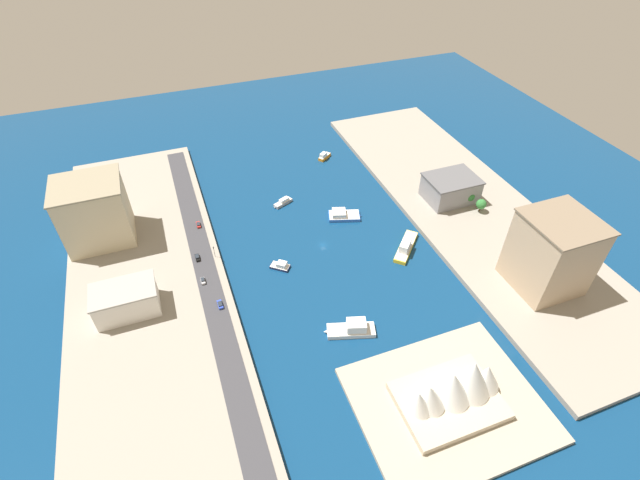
{
  "coord_description": "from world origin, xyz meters",
  "views": [
    {
      "loc": [
        62.91,
        164.88,
        156.82
      ],
      "look_at": [
        1.3,
        -0.89,
        2.95
      ],
      "focal_mm": 25.94,
      "sensor_mm": 36.0,
      "label": 1
    }
  ],
  "objects_px": {
    "patrol_launch_navy": "(281,266)",
    "yacht_sleek_gray": "(283,202)",
    "office_block_beige": "(95,212)",
    "suv_black": "(197,257)",
    "ferry_yellow_fast": "(406,246)",
    "hotel_broad_white": "(126,300)",
    "apartment_midrise_tan": "(552,253)",
    "ferry_white_commuter": "(353,329)",
    "hatchback_blue": "(220,304)",
    "water_taxi_orange": "(324,156)",
    "catamaran_blue": "(343,215)",
    "warehouse_low_gray": "(450,188)",
    "opera_landmark": "(456,389)",
    "pickup_red": "(198,225)",
    "traffic_light_waterfront": "(214,250)",
    "sedan_silver": "(203,281)"
  },
  "relations": [
    {
      "from": "warehouse_low_gray",
      "to": "hatchback_blue",
      "type": "distance_m",
      "value": 141.27
    },
    {
      "from": "yacht_sleek_gray",
      "to": "opera_landmark",
      "type": "distance_m",
      "value": 141.45
    },
    {
      "from": "yacht_sleek_gray",
      "to": "apartment_midrise_tan",
      "type": "xyz_separation_m",
      "value": [
        -91.95,
        102.17,
        19.51
      ]
    },
    {
      "from": "apartment_midrise_tan",
      "to": "yacht_sleek_gray",
      "type": "bearing_deg",
      "value": -48.02
    },
    {
      "from": "suv_black",
      "to": "yacht_sleek_gray",
      "type": "bearing_deg",
      "value": -148.95
    },
    {
      "from": "hatchback_blue",
      "to": "sedan_silver",
      "type": "bearing_deg",
      "value": -74.91
    },
    {
      "from": "suv_black",
      "to": "opera_landmark",
      "type": "distance_m",
      "value": 131.2
    },
    {
      "from": "suv_black",
      "to": "office_block_beige",
      "type": "bearing_deg",
      "value": -37.89
    },
    {
      "from": "ferry_white_commuter",
      "to": "patrol_launch_navy",
      "type": "bearing_deg",
      "value": -70.16
    },
    {
      "from": "ferry_yellow_fast",
      "to": "office_block_beige",
      "type": "height_order",
      "value": "office_block_beige"
    },
    {
      "from": "water_taxi_orange",
      "to": "pickup_red",
      "type": "height_order",
      "value": "pickup_red"
    },
    {
      "from": "patrol_launch_navy",
      "to": "yacht_sleek_gray",
      "type": "height_order",
      "value": "patrol_launch_navy"
    },
    {
      "from": "water_taxi_orange",
      "to": "sedan_silver",
      "type": "height_order",
      "value": "sedan_silver"
    },
    {
      "from": "office_block_beige",
      "to": "suv_black",
      "type": "height_order",
      "value": "office_block_beige"
    },
    {
      "from": "patrol_launch_navy",
      "to": "suv_black",
      "type": "bearing_deg",
      "value": -25.21
    },
    {
      "from": "water_taxi_orange",
      "to": "suv_black",
      "type": "bearing_deg",
      "value": 37.15
    },
    {
      "from": "water_taxi_orange",
      "to": "hotel_broad_white",
      "type": "xyz_separation_m",
      "value": [
        125.23,
        92.65,
        7.64
      ]
    },
    {
      "from": "office_block_beige",
      "to": "pickup_red",
      "type": "height_order",
      "value": "office_block_beige"
    },
    {
      "from": "hatchback_blue",
      "to": "pickup_red",
      "type": "relative_size",
      "value": 1.04
    },
    {
      "from": "ferry_yellow_fast",
      "to": "hatchback_blue",
      "type": "xyz_separation_m",
      "value": [
        95.1,
        6.99,
        1.53
      ]
    },
    {
      "from": "hotel_broad_white",
      "to": "opera_landmark",
      "type": "distance_m",
      "value": 137.05
    },
    {
      "from": "ferry_yellow_fast",
      "to": "warehouse_low_gray",
      "type": "bearing_deg",
      "value": -146.84
    },
    {
      "from": "sedan_silver",
      "to": "ferry_white_commuter",
      "type": "bearing_deg",
      "value": 138.18
    },
    {
      "from": "catamaran_blue",
      "to": "pickup_red",
      "type": "bearing_deg",
      "value": -12.22
    },
    {
      "from": "warehouse_low_gray",
      "to": "opera_landmark",
      "type": "bearing_deg",
      "value": 58.41
    },
    {
      "from": "yacht_sleek_gray",
      "to": "catamaran_blue",
      "type": "distance_m",
      "value": 35.53
    },
    {
      "from": "pickup_red",
      "to": "ferry_yellow_fast",
      "type": "bearing_deg",
      "value": 151.44
    },
    {
      "from": "apartment_midrise_tan",
      "to": "ferry_white_commuter",
      "type": "bearing_deg",
      "value": -3.42
    },
    {
      "from": "hatchback_blue",
      "to": "ferry_yellow_fast",
      "type": "bearing_deg",
      "value": -175.79
    },
    {
      "from": "water_taxi_orange",
      "to": "ferry_yellow_fast",
      "type": "height_order",
      "value": "ferry_yellow_fast"
    },
    {
      "from": "hatchback_blue",
      "to": "traffic_light_waterfront",
      "type": "height_order",
      "value": "traffic_light_waterfront"
    },
    {
      "from": "yacht_sleek_gray",
      "to": "opera_landmark",
      "type": "relative_size",
      "value": 0.33
    },
    {
      "from": "apartment_midrise_tan",
      "to": "hatchback_blue",
      "type": "xyz_separation_m",
      "value": [
        140.37,
        -36.72,
        -17.1
      ]
    },
    {
      "from": "yacht_sleek_gray",
      "to": "patrol_launch_navy",
      "type": "bearing_deg",
      "value": 71.81
    },
    {
      "from": "hotel_broad_white",
      "to": "office_block_beige",
      "type": "xyz_separation_m",
      "value": [
        9.38,
        -55.19,
        9.82
      ]
    },
    {
      "from": "hotel_broad_white",
      "to": "traffic_light_waterfront",
      "type": "distance_m",
      "value": 46.08
    },
    {
      "from": "catamaran_blue",
      "to": "hotel_broad_white",
      "type": "relative_size",
      "value": 0.71
    },
    {
      "from": "apartment_midrise_tan",
      "to": "warehouse_low_gray",
      "type": "height_order",
      "value": "apartment_midrise_tan"
    },
    {
      "from": "ferry_yellow_fast",
      "to": "pickup_red",
      "type": "height_order",
      "value": "ferry_yellow_fast"
    },
    {
      "from": "ferry_white_commuter",
      "to": "traffic_light_waterfront",
      "type": "relative_size",
      "value": 3.38
    },
    {
      "from": "apartment_midrise_tan",
      "to": "pickup_red",
      "type": "height_order",
      "value": "apartment_midrise_tan"
    },
    {
      "from": "patrol_launch_navy",
      "to": "yacht_sleek_gray",
      "type": "bearing_deg",
      "value": -108.19
    },
    {
      "from": "office_block_beige",
      "to": "hotel_broad_white",
      "type": "bearing_deg",
      "value": 99.65
    },
    {
      "from": "patrol_launch_navy",
      "to": "catamaran_blue",
      "type": "height_order",
      "value": "catamaran_blue"
    },
    {
      "from": "warehouse_low_gray",
      "to": "hotel_broad_white",
      "type": "bearing_deg",
      "value": 7.59
    },
    {
      "from": "catamaran_blue",
      "to": "patrol_launch_navy",
      "type": "bearing_deg",
      "value": 31.16
    },
    {
      "from": "ferry_white_commuter",
      "to": "water_taxi_orange",
      "type": "relative_size",
      "value": 2.05
    },
    {
      "from": "traffic_light_waterfront",
      "to": "hotel_broad_white",
      "type": "bearing_deg",
      "value": 27.21
    },
    {
      "from": "traffic_light_waterfront",
      "to": "ferry_yellow_fast",
      "type": "bearing_deg",
      "value": 164.59
    },
    {
      "from": "hotel_broad_white",
      "to": "traffic_light_waterfront",
      "type": "relative_size",
      "value": 4.1
    }
  ]
}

